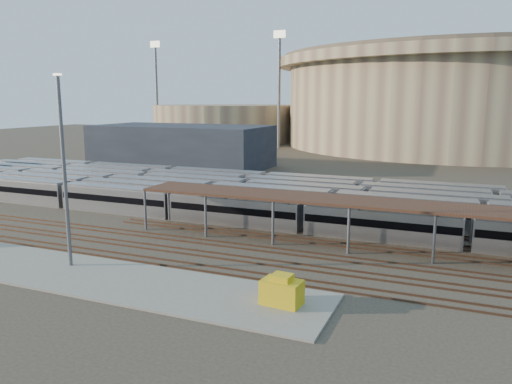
{
  "coord_description": "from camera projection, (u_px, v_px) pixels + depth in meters",
  "views": [
    {
      "loc": [
        28.38,
        -49.68,
        16.2
      ],
      "look_at": [
        2.6,
        12.0,
        3.75
      ],
      "focal_mm": 35.0,
      "sensor_mm": 36.0,
      "label": 1
    }
  ],
  "objects": [
    {
      "name": "subway_trains",
      "position": [
        224.0,
        194.0,
        77.33
      ],
      "size": [
        117.62,
        23.9,
        3.6
      ],
      "color": "silver",
      "rests_on": "ground"
    },
    {
      "name": "empty_tracks",
      "position": [
        174.0,
        250.0,
        54.24
      ],
      "size": [
        170.0,
        9.62,
        0.18
      ],
      "color": "#4C3323",
      "rests_on": "ground"
    },
    {
      "name": "floodlight_1",
      "position": [
        157.0,
        88.0,
        196.08
      ],
      "size": [
        4.0,
        1.0,
        38.4
      ],
      "color": "#5D5D62",
      "rests_on": "ground"
    },
    {
      "name": "stadium",
      "position": [
        457.0,
        98.0,
        173.28
      ],
      "size": [
        124.0,
        124.0,
        32.5
      ],
      "color": "tan",
      "rests_on": "ground"
    },
    {
      "name": "apron",
      "position": [
        72.0,
        273.0,
        47.06
      ],
      "size": [
        50.0,
        9.0,
        0.2
      ],
      "primitive_type": "cube",
      "color": "gray",
      "rests_on": "ground"
    },
    {
      "name": "secondary_arena",
      "position": [
        225.0,
        123.0,
        198.17
      ],
      "size": [
        56.0,
        56.0,
        14.0
      ],
      "primitive_type": "cylinder",
      "color": "tan",
      "rests_on": "ground"
    },
    {
      "name": "inspection_shed",
      "position": [
        395.0,
        206.0,
        53.17
      ],
      "size": [
        60.3,
        6.0,
        5.3
      ],
      "color": "#5D5D62",
      "rests_on": "ground"
    },
    {
      "name": "floodlight_0",
      "position": [
        279.0,
        86.0,
        166.16
      ],
      "size": [
        4.0,
        1.0,
        38.4
      ],
      "color": "#5D5D62",
      "rests_on": "ground"
    },
    {
      "name": "ground",
      "position": [
        196.0,
        239.0,
        58.79
      ],
      "size": [
        420.0,
        420.0,
        0.0
      ],
      "primitive_type": "plane",
      "color": "#383026",
      "rests_on": "ground"
    },
    {
      "name": "yard_light_pole",
      "position": [
        64.0,
        172.0,
        47.18
      ],
      "size": [
        0.8,
        0.36,
        18.34
      ],
      "color": "#5D5D62",
      "rests_on": "apron"
    },
    {
      "name": "yellow_equipment",
      "position": [
        282.0,
        292.0,
        39.4
      ],
      "size": [
        3.31,
        2.24,
        1.97
      ],
      "primitive_type": "cube",
      "rotation": [
        0.0,
        0.0,
        -0.09
      ],
      "color": "gold",
      "rests_on": "apron"
    },
    {
      "name": "floodlight_3",
      "position": [
        367.0,
        88.0,
        203.93
      ],
      "size": [
        4.0,
        1.0,
        38.4
      ],
      "color": "#5D5D62",
      "rests_on": "ground"
    },
    {
      "name": "service_building",
      "position": [
        182.0,
        146.0,
        121.03
      ],
      "size": [
        42.0,
        20.0,
        10.0
      ],
      "primitive_type": "cube",
      "color": "#1E232D",
      "rests_on": "ground"
    }
  ]
}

